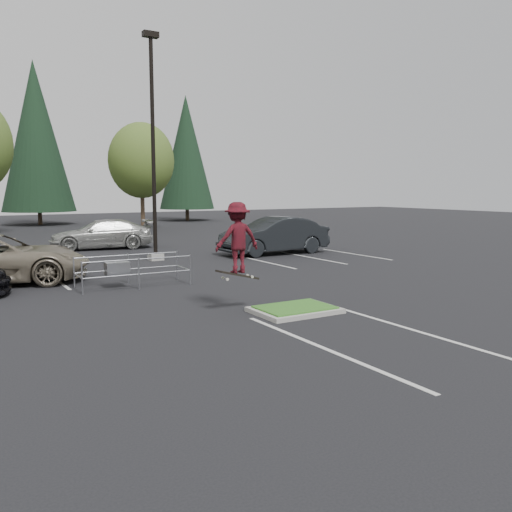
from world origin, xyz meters
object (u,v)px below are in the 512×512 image
skateboarder (237,238)px  car_r_charc (274,235)px  conif_c (186,152)px  light_pole (153,160)px  car_far_silver (102,234)px  decid_c (141,163)px  cart_corral (121,268)px  conif_b (36,136)px

skateboarder → car_r_charc: 12.86m
conif_c → car_r_charc: size_ratio=2.22×
light_pole → car_far_silver: bearing=98.0°
conif_c → car_far_silver: conif_c is taller
decid_c → car_far_silver: bearing=-118.2°
conif_c → car_far_silver: (-14.34, -21.50, -6.05)m
cart_corral → car_far_silver: car_far_silver is taller
decid_c → conif_b: (-5.99, 10.67, 2.59)m
conif_b → skateboarder: bearing=-91.7°
decid_c → conif_b: 12.51m
cart_corral → car_far_silver: size_ratio=0.68×
car_r_charc → decid_c: bearing=-179.4°
decid_c → cart_corral: 25.86m
light_pole → conif_c: bearing=63.9°
car_r_charc → car_far_silver: size_ratio=1.03×
decid_c → car_far_silver: decid_c is taller
conif_b → skateboarder: 39.95m
light_pole → conif_b: conif_b is taller
skateboarder → car_r_charc: skateboarder is taller
car_far_silver → car_r_charc: bearing=54.8°
conif_c → conif_b: bearing=175.9°
light_pole → car_far_silver: (-0.84, 6.00, -3.77)m
conif_c → car_far_silver: bearing=-123.7°
conif_b → car_r_charc: 30.76m
conif_b → conif_c: 14.07m
skateboarder → car_far_silver: skateboarder is taller
light_pole → conif_c: size_ratio=0.81×
skateboarder → decid_c: bearing=-101.1°
cart_corral → skateboarder: 5.44m
conif_b → skateboarder: size_ratio=6.79×
light_pole → decid_c: (5.49, 17.83, 0.69)m
decid_c → light_pole: bearing=-107.1°
car_r_charc → car_far_silver: 9.62m
car_r_charc → car_far_silver: (-6.84, 6.76, -0.13)m
car_far_silver → conif_c: bearing=155.8°
car_far_silver → cart_corral: bearing=-2.6°
conif_c → light_pole: bearing=-116.1°
conif_b → car_far_silver: conif_b is taller
skateboarder → car_r_charc: (7.70, 10.24, -1.05)m
decid_c → cart_corral: size_ratio=2.26×
conif_b → conif_c: (14.00, -1.00, -1.00)m
cart_corral → car_far_silver: 12.28m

